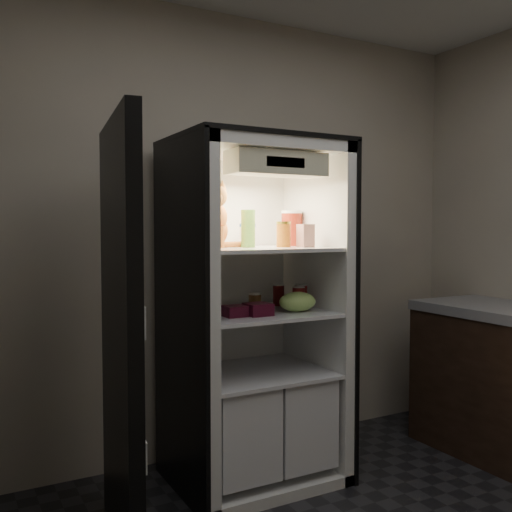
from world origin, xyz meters
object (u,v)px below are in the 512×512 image
at_px(grape_bag, 298,302).
at_px(pepper_jar, 292,228).
at_px(parmesan_shaker, 248,229).
at_px(soda_can_a, 278,295).
at_px(salsa_jar, 284,234).
at_px(condiment_jar, 255,301).
at_px(refrigerator, 251,336).
at_px(berry_box_left, 235,311).
at_px(soda_can_b, 301,296).
at_px(soda_can_c, 299,298).
at_px(mayo_tub, 248,235).
at_px(cream_carton, 306,236).
at_px(tabby_cat, 213,223).
at_px(berry_box_right, 258,309).

bearing_deg(grape_bag, pepper_jar, 65.26).
height_order(parmesan_shaker, soda_can_a, parmesan_shaker).
distance_m(salsa_jar, condiment_jar, 0.40).
xyz_separation_m(refrigerator, soda_can_a, (0.22, 0.07, 0.21)).
relative_size(salsa_jar, grape_bag, 0.65).
relative_size(grape_bag, berry_box_left, 1.93).
bearing_deg(soda_can_b, soda_can_c, -131.92).
distance_m(mayo_tub, cream_carton, 0.36).
distance_m(tabby_cat, cream_carton, 0.51).
bearing_deg(parmesan_shaker, soda_can_c, -14.85).
height_order(tabby_cat, soda_can_a, tabby_cat).
bearing_deg(pepper_jar, soda_can_c, -110.50).
xyz_separation_m(mayo_tub, soda_can_b, (0.25, -0.18, -0.35)).
bearing_deg(soda_can_a, condiment_jar, -154.32).
xyz_separation_m(cream_carton, berry_box_right, (-0.30, -0.02, -0.38)).
distance_m(mayo_tub, berry_box_left, 0.53).
relative_size(salsa_jar, soda_can_c, 1.09).
relative_size(tabby_cat, cream_carton, 2.87).
distance_m(tabby_cat, parmesan_shaker, 0.19).
height_order(parmesan_shaker, grape_bag, parmesan_shaker).
bearing_deg(salsa_jar, mayo_tub, 113.15).
bearing_deg(parmesan_shaker, mayo_tub, 62.99).
bearing_deg(tabby_cat, pepper_jar, 17.01).
bearing_deg(soda_can_c, soda_can_a, 92.69).
bearing_deg(condiment_jar, grape_bag, -38.47).
bearing_deg(berry_box_left, soda_can_b, 12.54).
xyz_separation_m(condiment_jar, berry_box_left, (-0.20, -0.14, -0.02)).
distance_m(parmesan_shaker, cream_carton, 0.32).
height_order(salsa_jar, berry_box_right, salsa_jar).
bearing_deg(mayo_tub, parmesan_shaker, -117.01).
distance_m(salsa_jar, soda_can_c, 0.37).
xyz_separation_m(tabby_cat, salsa_jar, (0.36, -0.14, -0.06)).
relative_size(soda_can_a, berry_box_right, 0.97).
xyz_separation_m(tabby_cat, parmesan_shaker, (0.17, -0.08, -0.03)).
bearing_deg(salsa_jar, tabby_cat, 158.94).
relative_size(refrigerator, berry_box_left, 16.90).
xyz_separation_m(salsa_jar, condiment_jar, (-0.13, 0.09, -0.37)).
distance_m(condiment_jar, grape_bag, 0.24).
bearing_deg(soda_can_b, parmesan_shaker, 178.53).
distance_m(mayo_tub, condiment_jar, 0.39).
bearing_deg(berry_box_left, soda_can_a, 30.73).
height_order(parmesan_shaker, salsa_jar, parmesan_shaker).
bearing_deg(soda_can_a, refrigerator, -161.53).
xyz_separation_m(parmesan_shaker, mayo_tub, (0.09, 0.17, -0.04)).
relative_size(mayo_tub, soda_can_a, 1.05).
height_order(salsa_jar, soda_can_c, salsa_jar).
bearing_deg(condiment_jar, parmesan_shaker, -155.36).
distance_m(salsa_jar, cream_carton, 0.12).
xyz_separation_m(pepper_jar, berry_box_left, (-0.49, -0.23, -0.43)).
distance_m(cream_carton, berry_box_right, 0.49).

